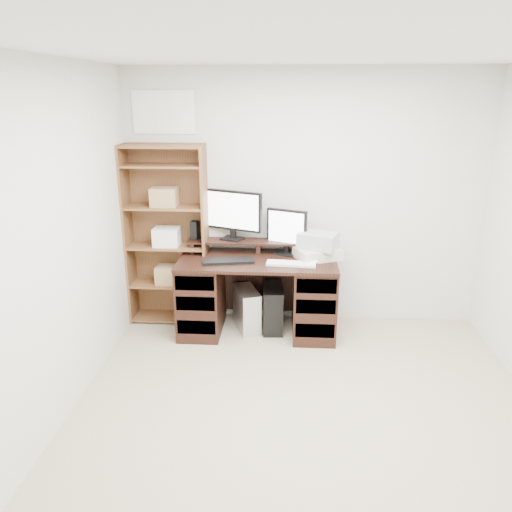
# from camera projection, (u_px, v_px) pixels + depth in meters

# --- Properties ---
(room) EXTENTS (3.54, 4.04, 2.54)m
(room) POSITION_uv_depth(u_px,v_px,m) (313.00, 269.00, 3.01)
(room) COLOR tan
(room) RESTS_ON ground
(desk) EXTENTS (1.50, 0.70, 0.75)m
(desk) POSITION_uv_depth(u_px,v_px,m) (257.00, 294.00, 4.87)
(desk) COLOR black
(desk) RESTS_ON ground
(riser_shelf) EXTENTS (1.40, 0.22, 0.12)m
(riser_shelf) POSITION_uv_depth(u_px,v_px,m) (259.00, 243.00, 4.92)
(riser_shelf) COLOR black
(riser_shelf) RESTS_ON desk
(monitor_wide) EXTENTS (0.58, 0.26, 0.49)m
(monitor_wide) POSITION_uv_depth(u_px,v_px,m) (233.00, 212.00, 4.88)
(monitor_wide) COLOR black
(monitor_wide) RESTS_ON riser_shelf
(monitor_small) EXTENTS (0.39, 0.22, 0.44)m
(monitor_small) POSITION_uv_depth(u_px,v_px,m) (287.00, 230.00, 4.83)
(monitor_small) COLOR black
(monitor_small) RESTS_ON desk
(speaker) EXTENTS (0.09, 0.09, 0.19)m
(speaker) POSITION_uv_depth(u_px,v_px,m) (195.00, 230.00, 4.93)
(speaker) COLOR black
(speaker) RESTS_ON riser_shelf
(keyboard_black) EXTENTS (0.50, 0.24, 0.03)m
(keyboard_black) POSITION_uv_depth(u_px,v_px,m) (228.00, 261.00, 4.65)
(keyboard_black) COLOR black
(keyboard_black) RESTS_ON desk
(keyboard_white) EXTENTS (0.46, 0.17, 0.02)m
(keyboard_white) POSITION_uv_depth(u_px,v_px,m) (291.00, 264.00, 4.59)
(keyboard_white) COLOR white
(keyboard_white) RESTS_ON desk
(mouse) EXTENTS (0.11, 0.10, 0.04)m
(mouse) POSITION_uv_depth(u_px,v_px,m) (313.00, 262.00, 4.61)
(mouse) COLOR white
(mouse) RESTS_ON desk
(printer) EXTENTS (0.49, 0.43, 0.10)m
(printer) POSITION_uv_depth(u_px,v_px,m) (318.00, 253.00, 4.76)
(printer) COLOR #BFB5A6
(printer) RESTS_ON desk
(basket) EXTENTS (0.42, 0.36, 0.15)m
(basket) POSITION_uv_depth(u_px,v_px,m) (318.00, 241.00, 4.72)
(basket) COLOR #A2A8AD
(basket) RESTS_ON printer
(tower_silver) EXTENTS (0.32, 0.46, 0.42)m
(tower_silver) POSITION_uv_depth(u_px,v_px,m) (247.00, 309.00, 4.96)
(tower_silver) COLOR silver
(tower_silver) RESTS_ON ground
(tower_black) EXTENTS (0.22, 0.46, 0.45)m
(tower_black) POSITION_uv_depth(u_px,v_px,m) (273.00, 307.00, 4.97)
(tower_black) COLOR black
(tower_black) RESTS_ON ground
(bookshelf) EXTENTS (0.80, 0.30, 1.80)m
(bookshelf) POSITION_uv_depth(u_px,v_px,m) (167.00, 234.00, 4.95)
(bookshelf) COLOR brown
(bookshelf) RESTS_ON ground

